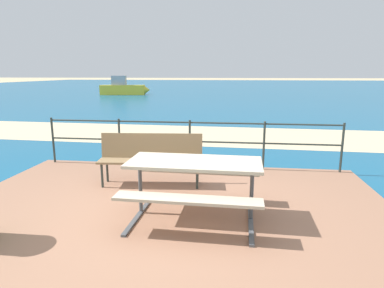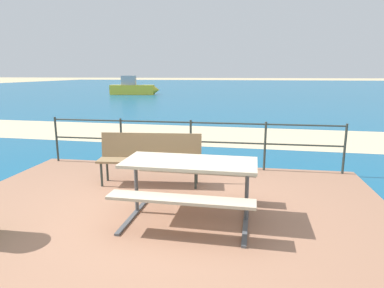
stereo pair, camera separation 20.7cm
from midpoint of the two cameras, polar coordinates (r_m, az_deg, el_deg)
name	(u,v)px [view 1 (the left image)]	position (r m, az deg, el deg)	size (l,w,h in m)	color
ground_plane	(166,221)	(4.59, -5.86, -13.13)	(240.00, 240.00, 0.00)	tan
patio_paving	(166,219)	(4.57, -5.87, -12.79)	(6.40, 5.20, 0.06)	#996B51
sea_water	(228,88)	(44.09, 6.04, 9.60)	(90.00, 90.00, 0.01)	#145B84
beach_strip	(206,135)	(10.55, 1.82, 1.54)	(54.00, 3.38, 0.01)	beige
picnic_table	(195,174)	(4.35, -0.91, -5.14)	(1.77, 1.47, 0.77)	#BCAD93
park_bench	(151,154)	(5.74, -8.09, -1.78)	(1.79, 0.57, 0.87)	#8C704C
railing_fence	(190,137)	(6.68, -1.27, 1.18)	(5.94, 0.04, 0.97)	#2D3833
boat_near	(124,88)	(30.50, -11.86, 9.36)	(4.47, 1.38, 1.68)	yellow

